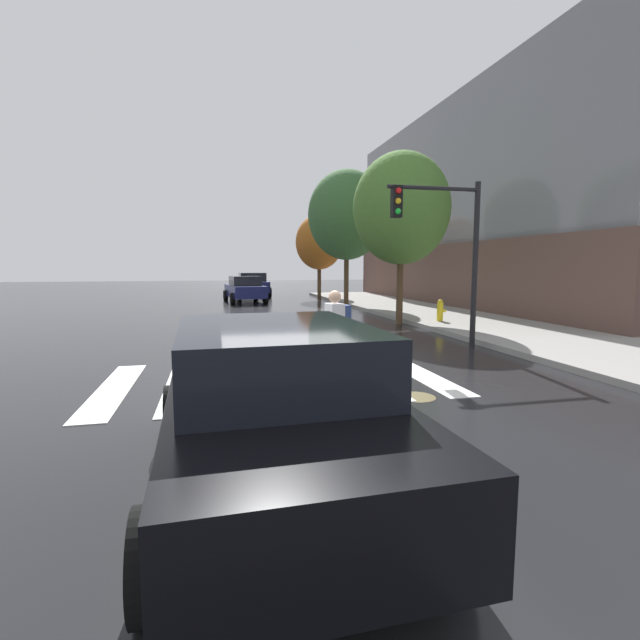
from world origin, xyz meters
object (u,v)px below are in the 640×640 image
Objects in this scene: cyclist at (333,338)px; street_tree_near at (401,209)px; sedan_near at (273,404)px; sedan_mid at (245,289)px; sedan_far at (252,284)px; manhole_cover at (416,397)px; traffic_light_near at (446,236)px; street_tree_mid at (347,215)px; street_tree_far at (319,242)px; fire_hydrant at (440,310)px.

street_tree_near reaches higher than cyclist.
sedan_near is 22.99m from sedan_mid.
street_tree_near is (3.99, -16.58, 3.29)m from sedan_far.
traffic_light_near is at bearing 57.02° from manhole_cover.
street_tree_mid is (3.36, 15.63, 4.60)m from manhole_cover.
street_tree_far is at bearing -40.63° from sedan_far.
street_tree_near is (3.42, 8.91, 4.13)m from manhole_cover.
sedan_near is 25.49m from street_tree_far.
cyclist is at bearing -120.01° from street_tree_near.
sedan_mid is 0.86× the size of street_tree_far.
manhole_cover is at bearing -119.67° from fire_hydrant.
street_tree_mid reaches higher than manhole_cover.
traffic_light_near is 0.62× the size of street_tree_mid.
cyclist is (1.51, 3.58, 0.02)m from sedan_near.
traffic_light_near is at bearing -116.59° from fire_hydrant.
fire_hydrant is 0.11× the size of street_tree_mid.
sedan_near is 1.02× the size of sedan_mid.
manhole_cover is at bearing -102.12° from street_tree_mid.
street_tree_mid is 6.51m from street_tree_far.
traffic_light_near is (5.15, 6.41, 2.04)m from sedan_near.
sedan_far is at bearing 107.11° from fire_hydrant.
sedan_mid is at bearing -161.12° from street_tree_far.
sedan_mid is 5.82m from street_tree_far.
manhole_cover is 5.43m from traffic_light_near.
sedan_mid is 0.75× the size of street_tree_near.
cyclist is 0.32× the size of street_tree_far.
sedan_far is 17.99m from fire_hydrant.
fire_hydrant is (2.22, 4.43, -2.33)m from traffic_light_near.
cyclist is 0.28× the size of street_tree_near.
street_tree_near reaches higher than street_tree_far.
sedan_near is 0.87× the size of street_tree_far.
sedan_near is 0.97× the size of sedan_far.
sedan_mid is 0.67× the size of street_tree_mid.
street_tree_near is (4.54, 7.87, 3.29)m from cyclist.
sedan_far is (-0.56, 25.49, 0.84)m from manhole_cover.
manhole_cover is 10.40m from street_tree_near.
sedan_near is 0.68× the size of street_tree_mid.
sedan_mid is at bearing 86.89° from sedan_near.
street_tree_near is (6.06, 11.45, 3.31)m from sedan_near.
sedan_mid is 5.15m from sedan_far.
fire_hydrant is (5.85, 7.25, -0.31)m from cyclist.
manhole_cover is 0.10× the size of street_tree_near.
street_tree_far is (4.82, 1.65, 2.81)m from sedan_mid.
street_tree_mid is at bearing 90.55° from street_tree_near.
manhole_cover is 3.75m from sedan_near.
cyclist is (-0.56, -24.45, -0.01)m from sedan_far.
fire_hydrant is at bearing -84.62° from street_tree_far.
sedan_near is 13.37m from street_tree_near.
street_tree_mid is at bearing 71.74° from sedan_near.
traffic_light_near reaches higher than sedan_near.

